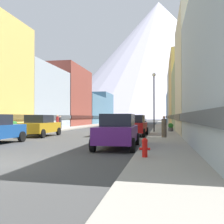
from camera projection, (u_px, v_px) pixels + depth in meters
sidewalk_left at (86, 126)px, 44.42m from camera, size 2.50×100.00×0.15m
sidewalk_right at (162, 127)px, 42.15m from camera, size 2.50×100.00×0.15m
storefront_left_2 at (22, 99)px, 35.43m from camera, size 9.76×11.56×8.24m
storefront_left_3 at (60, 98)px, 47.53m from camera, size 8.79×12.54×10.36m
storefront_left_4 at (82, 110)px, 60.57m from camera, size 8.48×13.40×6.36m
storefront_left_5 at (96, 109)px, 72.41m from camera, size 8.16×10.63×7.98m
storefront_right_1 at (222, 78)px, 23.21m from camera, size 7.93×9.01×10.35m
storefront_right_2 at (213, 100)px, 32.40m from camera, size 9.90×9.37×7.70m
storefront_right_3 at (200, 92)px, 43.92m from camera, size 10.20×12.97×11.81m
storefront_right_4 at (186, 99)px, 56.47m from camera, size 7.68×10.96×11.32m
storefront_right_5 at (186, 109)px, 68.63m from camera, size 9.81×13.66×7.70m
car_left_1 at (40, 126)px, 22.03m from camera, size 2.12×4.43×1.78m
car_right_0 at (118, 131)px, 13.89m from camera, size 2.15×4.44×1.78m
car_right_1 at (134, 125)px, 22.73m from camera, size 2.16×4.44×1.78m
car_driving_0 at (109, 122)px, 39.93m from camera, size 2.06×4.40×1.78m
car_driving_1 at (141, 120)px, 60.60m from camera, size 2.06×4.40×1.78m
fire_hydrant_near at (145, 147)px, 9.74m from camera, size 0.40×0.22×0.70m
potted_plant_0 at (34, 126)px, 27.78m from camera, size 0.55×0.55×0.89m
potted_plant_1 at (14, 126)px, 23.93m from camera, size 0.73×0.73×1.10m
potted_plant_2 at (171, 127)px, 27.06m from camera, size 0.52×0.52×0.84m
pedestrian_0 at (164, 127)px, 19.23m from camera, size 0.36×0.36×1.55m
pedestrian_1 at (60, 123)px, 32.87m from camera, size 0.36×0.36×1.59m
pedestrian_2 at (57, 122)px, 32.03m from camera, size 0.36×0.36×1.72m
streetlamp_right at (154, 93)px, 26.52m from camera, size 0.36×0.36×5.86m
mountain_backdrop at (159, 60)px, 264.84m from camera, size 201.84×201.84×116.50m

